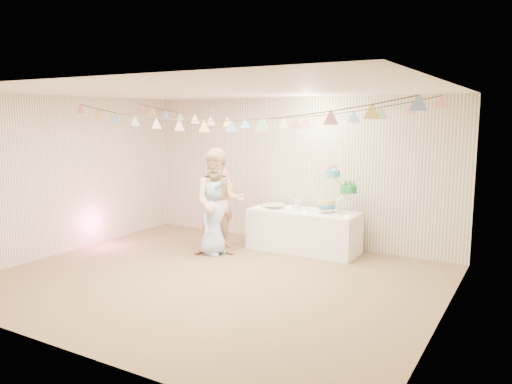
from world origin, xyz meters
The scene contains 23 objects.
floor centered at (0.00, 0.00, 0.00)m, with size 6.00×6.00×0.00m, color brown.
ceiling centered at (0.00, 0.00, 2.60)m, with size 6.00×6.00×0.00m, color silver.
back_wall centered at (0.00, 2.50, 1.30)m, with size 6.00×6.00×0.00m, color silver.
front_wall centered at (0.00, -2.50, 1.30)m, with size 6.00×6.00×0.00m, color silver.
left_wall centered at (-3.00, 0.00, 1.30)m, with size 5.00×5.00×0.00m, color silver.
right_wall centered at (3.00, 0.00, 1.30)m, with size 5.00×5.00×0.00m, color silver.
table centered at (0.44, 2.00, 0.35)m, with size 1.85×0.74×0.69m, color white.
cake_stand centered at (0.99, 2.05, 1.12)m, with size 0.66×0.39×0.74m, color silver, non-canonical shape.
cake_bottom centered at (0.84, 1.99, 0.84)m, with size 0.31×0.31×0.15m, color teal, non-canonical shape.
cake_middle centered at (1.17, 2.14, 1.11)m, with size 0.27×0.27×0.22m, color #1A7A3D, non-canonical shape.
cake_top_tier centered at (0.93, 2.02, 1.38)m, with size 0.25×0.25×0.19m, color #3FA5C8, non-canonical shape.
platter centered at (-0.11, 1.95, 0.76)m, with size 0.36×0.36×0.02m, color white.
posy centered at (0.28, 2.05, 0.84)m, with size 0.16×0.16×0.18m, color white, non-canonical shape.
person_adult_a centered at (-0.87, 1.42, 0.87)m, with size 0.63×0.42×1.74m, color tan.
person_adult_b centered at (-0.67, 1.08, 0.87)m, with size 0.84×0.66×1.73m, color tan.
person_child centered at (-0.76, 1.06, 0.62)m, with size 0.61×0.40×1.25m, color #B1CCFA.
bunting_back centered at (0.00, 1.10, 2.35)m, with size 5.60×1.10×0.40m, color pink, non-canonical shape.
bunting_front centered at (0.00, -0.20, 2.32)m, with size 5.60×0.90×0.36m, color #72A5E5, non-canonical shape.
tealight_0 centered at (-0.36, 1.85, 0.71)m, with size 0.04×0.04×0.03m, color #FFD88C.
tealight_1 centered at (0.09, 2.18, 0.71)m, with size 0.04×0.04×0.03m, color #FFD88C.
tealight_2 centered at (0.54, 1.78, 0.71)m, with size 0.04×0.04×0.03m, color #FFD88C.
tealight_3 centered at (0.79, 2.22, 0.71)m, with size 0.04×0.04×0.03m, color #FFD88C.
tealight_4 centered at (1.26, 1.82, 0.71)m, with size 0.04×0.04×0.03m, color #FFD88C.
Camera 1 is at (3.88, -5.53, 2.26)m, focal length 35.00 mm.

